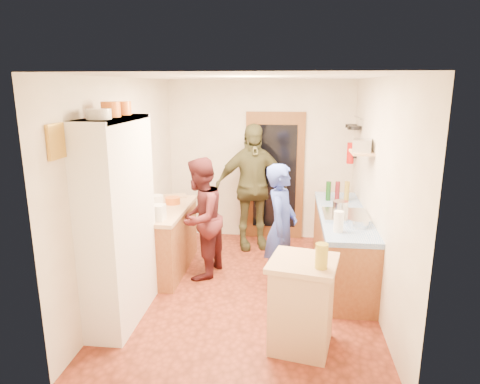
% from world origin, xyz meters
% --- Properties ---
extents(floor, '(3.00, 4.00, 0.02)m').
position_xyz_m(floor, '(0.00, 0.00, -0.01)').
color(floor, brown).
rests_on(floor, ground).
extents(ceiling, '(3.00, 4.00, 0.02)m').
position_xyz_m(ceiling, '(0.00, 0.00, 2.61)').
color(ceiling, silver).
rests_on(ceiling, ground).
extents(wall_back, '(3.00, 0.02, 2.60)m').
position_xyz_m(wall_back, '(0.00, 2.01, 1.30)').
color(wall_back, silver).
rests_on(wall_back, ground).
extents(wall_front, '(3.00, 0.02, 2.60)m').
position_xyz_m(wall_front, '(0.00, -2.01, 1.30)').
color(wall_front, silver).
rests_on(wall_front, ground).
extents(wall_left, '(0.02, 4.00, 2.60)m').
position_xyz_m(wall_left, '(-1.51, 0.00, 1.30)').
color(wall_left, silver).
rests_on(wall_left, ground).
extents(wall_right, '(0.02, 4.00, 2.60)m').
position_xyz_m(wall_right, '(1.51, 0.00, 1.30)').
color(wall_right, silver).
rests_on(wall_right, ground).
extents(door_frame, '(0.95, 0.06, 2.10)m').
position_xyz_m(door_frame, '(0.25, 1.97, 1.05)').
color(door_frame, brown).
rests_on(door_frame, ground).
extents(door_glass, '(0.70, 0.02, 1.70)m').
position_xyz_m(door_glass, '(0.25, 1.94, 1.05)').
color(door_glass, black).
rests_on(door_glass, door_frame).
extents(hutch_body, '(0.40, 1.20, 2.20)m').
position_xyz_m(hutch_body, '(-1.30, -0.80, 1.10)').
color(hutch_body, white).
rests_on(hutch_body, ground).
extents(hutch_top_shelf, '(0.40, 1.14, 0.04)m').
position_xyz_m(hutch_top_shelf, '(-1.30, -0.80, 2.18)').
color(hutch_top_shelf, white).
rests_on(hutch_top_shelf, hutch_body).
extents(plate_stack, '(0.23, 0.23, 0.10)m').
position_xyz_m(plate_stack, '(-1.30, -1.08, 2.25)').
color(plate_stack, white).
rests_on(plate_stack, hutch_top_shelf).
extents(orange_pot_a, '(0.19, 0.19, 0.15)m').
position_xyz_m(orange_pot_a, '(-1.30, -0.80, 2.28)').
color(orange_pot_a, orange).
rests_on(orange_pot_a, hutch_top_shelf).
extents(orange_pot_b, '(0.16, 0.16, 0.14)m').
position_xyz_m(orange_pot_b, '(-1.30, -0.46, 2.27)').
color(orange_pot_b, orange).
rests_on(orange_pot_b, hutch_top_shelf).
extents(left_counter_base, '(0.60, 1.40, 0.85)m').
position_xyz_m(left_counter_base, '(-1.20, 0.45, 0.42)').
color(left_counter_base, '#925F35').
rests_on(left_counter_base, ground).
extents(left_counter_top, '(0.64, 1.44, 0.05)m').
position_xyz_m(left_counter_top, '(-1.20, 0.45, 0.88)').
color(left_counter_top, tan).
rests_on(left_counter_top, left_counter_base).
extents(toaster, '(0.27, 0.19, 0.19)m').
position_xyz_m(toaster, '(-1.15, -0.08, 1.00)').
color(toaster, white).
rests_on(toaster, left_counter_top).
extents(kettle, '(0.21, 0.21, 0.20)m').
position_xyz_m(kettle, '(-1.25, 0.36, 1.00)').
color(kettle, white).
rests_on(kettle, left_counter_top).
extents(orange_bowl, '(0.22, 0.22, 0.09)m').
position_xyz_m(orange_bowl, '(-1.12, 0.67, 0.95)').
color(orange_bowl, orange).
rests_on(orange_bowl, left_counter_top).
extents(chopping_board, '(0.36, 0.31, 0.02)m').
position_xyz_m(chopping_board, '(-1.18, 1.04, 0.91)').
color(chopping_board, tan).
rests_on(chopping_board, left_counter_top).
extents(right_counter_base, '(0.60, 2.20, 0.84)m').
position_xyz_m(right_counter_base, '(1.20, 0.50, 0.42)').
color(right_counter_base, '#925F35').
rests_on(right_counter_base, ground).
extents(right_counter_top, '(0.62, 2.22, 0.06)m').
position_xyz_m(right_counter_top, '(1.20, 0.50, 0.87)').
color(right_counter_top, blue).
rests_on(right_counter_top, right_counter_base).
extents(hob, '(0.55, 0.58, 0.04)m').
position_xyz_m(hob, '(1.20, 0.33, 0.92)').
color(hob, silver).
rests_on(hob, right_counter_top).
extents(pot_on_hob, '(0.20, 0.20, 0.13)m').
position_xyz_m(pot_on_hob, '(1.15, 0.45, 1.00)').
color(pot_on_hob, silver).
rests_on(pot_on_hob, hob).
extents(bottle_a, '(0.09, 0.09, 0.28)m').
position_xyz_m(bottle_a, '(1.05, 1.11, 1.04)').
color(bottle_a, '#143F14').
rests_on(bottle_a, right_counter_top).
extents(bottle_b, '(0.08, 0.08, 0.27)m').
position_xyz_m(bottle_b, '(1.18, 1.14, 1.04)').
color(bottle_b, '#591419').
rests_on(bottle_b, right_counter_top).
extents(bottle_c, '(0.09, 0.09, 0.28)m').
position_xyz_m(bottle_c, '(1.31, 1.12, 1.04)').
color(bottle_c, olive).
rests_on(bottle_c, right_counter_top).
extents(paper_towel, '(0.11, 0.11, 0.24)m').
position_xyz_m(paper_towel, '(1.05, -0.26, 1.02)').
color(paper_towel, white).
rests_on(paper_towel, right_counter_top).
extents(mixing_bowl, '(0.29, 0.29, 0.09)m').
position_xyz_m(mixing_bowl, '(1.30, -0.05, 0.95)').
color(mixing_bowl, silver).
rests_on(mixing_bowl, right_counter_top).
extents(island_base, '(0.65, 0.65, 0.86)m').
position_xyz_m(island_base, '(0.64, -1.16, 0.43)').
color(island_base, tan).
rests_on(island_base, ground).
extents(island_top, '(0.73, 0.73, 0.05)m').
position_xyz_m(island_top, '(0.64, -1.16, 0.89)').
color(island_top, tan).
rests_on(island_top, island_base).
extents(cutting_board, '(0.40, 0.34, 0.02)m').
position_xyz_m(cutting_board, '(0.60, -1.10, 0.90)').
color(cutting_board, white).
rests_on(cutting_board, island_top).
extents(oil_jar, '(0.14, 0.14, 0.23)m').
position_xyz_m(oil_jar, '(0.79, -1.31, 1.03)').
color(oil_jar, '#AD9E2D').
rests_on(oil_jar, island_top).
extents(pan_rail, '(0.02, 0.65, 0.02)m').
position_xyz_m(pan_rail, '(1.46, 1.52, 2.05)').
color(pan_rail, silver).
rests_on(pan_rail, wall_right).
extents(pan_hang_a, '(0.18, 0.18, 0.05)m').
position_xyz_m(pan_hang_a, '(1.40, 1.35, 1.92)').
color(pan_hang_a, black).
rests_on(pan_hang_a, pan_rail).
extents(pan_hang_b, '(0.16, 0.16, 0.05)m').
position_xyz_m(pan_hang_b, '(1.40, 1.55, 1.90)').
color(pan_hang_b, black).
rests_on(pan_hang_b, pan_rail).
extents(pan_hang_c, '(0.17, 0.17, 0.05)m').
position_xyz_m(pan_hang_c, '(1.40, 1.75, 1.91)').
color(pan_hang_c, black).
rests_on(pan_hang_c, pan_rail).
extents(wall_shelf, '(0.26, 0.42, 0.03)m').
position_xyz_m(wall_shelf, '(1.37, 0.45, 1.70)').
color(wall_shelf, tan).
rests_on(wall_shelf, wall_right).
extents(radio, '(0.28, 0.34, 0.15)m').
position_xyz_m(radio, '(1.37, 0.45, 1.79)').
color(radio, silver).
rests_on(radio, wall_shelf).
extents(ext_bracket, '(0.06, 0.10, 0.04)m').
position_xyz_m(ext_bracket, '(1.47, 1.70, 1.45)').
color(ext_bracket, black).
rests_on(ext_bracket, wall_right).
extents(fire_extinguisher, '(0.11, 0.11, 0.32)m').
position_xyz_m(fire_extinguisher, '(1.41, 1.70, 1.50)').
color(fire_extinguisher, red).
rests_on(fire_extinguisher, wall_right).
extents(picture_frame, '(0.03, 0.25, 0.30)m').
position_xyz_m(picture_frame, '(-1.48, -1.55, 2.05)').
color(picture_frame, gold).
rests_on(picture_frame, wall_left).
extents(person_hob, '(0.49, 0.65, 1.60)m').
position_xyz_m(person_hob, '(0.43, 0.06, 0.80)').
color(person_hob, '#3043A6').
rests_on(person_hob, ground).
extents(person_left, '(0.76, 0.89, 1.61)m').
position_xyz_m(person_left, '(-0.63, 0.37, 0.81)').
color(person_left, '#471A1D').
rests_on(person_left, ground).
extents(person_back, '(1.24, 0.82, 1.96)m').
position_xyz_m(person_back, '(-0.07, 1.48, 0.98)').
color(person_back, '#3F3E23').
rests_on(person_back, ground).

